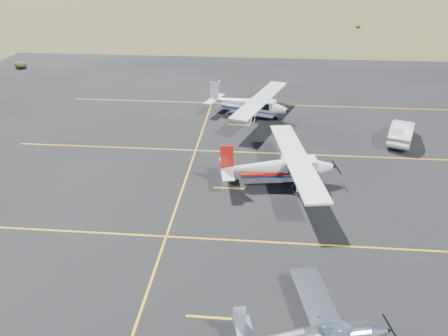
# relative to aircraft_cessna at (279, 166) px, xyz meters

# --- Properties ---
(ground) EXTENTS (1600.00, 1600.00, 0.00)m
(ground) POSITION_rel_aircraft_cessna_xyz_m (-0.20, -8.47, -1.26)
(ground) COLOR #383D1C
(ground) RESTS_ON ground
(apron) EXTENTS (72.00, 72.00, 0.02)m
(apron) POSITION_rel_aircraft_cessna_xyz_m (-0.20, -1.47, -1.26)
(apron) COLOR black
(apron) RESTS_ON ground
(aircraft_cessna) EXTENTS (6.80, 11.21, 2.83)m
(aircraft_cessna) POSITION_rel_aircraft_cessna_xyz_m (0.00, 0.00, 0.00)
(aircraft_cessna) COLOR white
(aircraft_cessna) RESTS_ON apron
(aircraft_plain) EXTENTS (7.64, 10.99, 2.82)m
(aircraft_plain) POSITION_rel_aircraft_cessna_xyz_m (-2.45, 12.17, -0.00)
(aircraft_plain) COLOR silver
(aircraft_plain) RESTS_ON apron
(sedan) EXTENTS (3.23, 5.09, 1.58)m
(sedan) POSITION_rel_aircraft_cessna_xyz_m (9.91, 7.76, -0.45)
(sedan) COLOR white
(sedan) RESTS_ON apron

